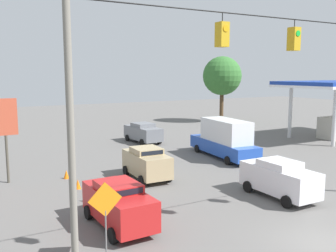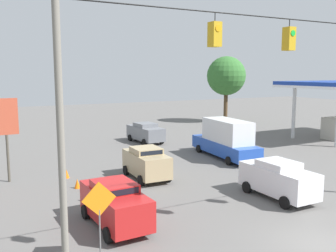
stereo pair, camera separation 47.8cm
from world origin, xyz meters
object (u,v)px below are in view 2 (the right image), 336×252
(traffic_cone_third, at_px, (86,196))
(sedan_white_crossing_near, at_px, (278,179))
(traffic_cone_nearest, at_px, (125,229))
(box_truck_blue_oncoming_far, at_px, (226,139))
(traffic_cone_second, at_px, (100,211))
(traffic_cone_fifth, at_px, (67,174))
(traffic_cone_fourth, at_px, (77,184))
(tree_horizon_left, at_px, (226,76))
(work_zone_sign, at_px, (99,205))
(sedan_grey_oncoming_deep, at_px, (145,132))
(overhead_signal_span, at_px, (317,97))
(sedan_tan_withflow_mid, at_px, (146,162))
(sedan_red_parked_shoulder, at_px, (115,203))

(traffic_cone_third, bearing_deg, sedan_white_crossing_near, 155.00)
(sedan_white_crossing_near, bearing_deg, traffic_cone_nearest, 3.37)
(box_truck_blue_oncoming_far, distance_m, traffic_cone_second, 14.61)
(traffic_cone_fifth, bearing_deg, traffic_cone_nearest, 90.84)
(traffic_cone_fourth, relative_size, tree_horizon_left, 0.06)
(sedan_white_crossing_near, height_order, work_zone_sign, work_zone_sign)
(sedan_white_crossing_near, distance_m, traffic_cone_third, 10.23)
(sedan_grey_oncoming_deep, bearing_deg, tree_horizon_left, -151.49)
(overhead_signal_span, relative_size, sedan_tan_withflow_mid, 4.82)
(sedan_white_crossing_near, xyz_separation_m, tree_horizon_left, (-16.56, -26.84, 5.20))
(overhead_signal_span, relative_size, sedan_white_crossing_near, 4.44)
(overhead_signal_span, distance_m, box_truck_blue_oncoming_far, 15.29)
(sedan_red_parked_shoulder, distance_m, traffic_cone_nearest, 1.34)
(traffic_cone_third, height_order, tree_horizon_left, tree_horizon_left)
(box_truck_blue_oncoming_far, height_order, traffic_cone_fourth, box_truck_blue_oncoming_far)
(sedan_red_parked_shoulder, distance_m, traffic_cone_fourth, 6.18)
(sedan_red_parked_shoulder, distance_m, sedan_tan_withflow_mid, 7.48)
(traffic_cone_third, bearing_deg, overhead_signal_span, 127.93)
(sedan_grey_oncoming_deep, bearing_deg, traffic_cone_fifth, 42.89)
(overhead_signal_span, distance_m, traffic_cone_fifth, 16.03)
(traffic_cone_fifth, bearing_deg, work_zone_sign, 83.10)
(box_truck_blue_oncoming_far, distance_m, sedan_grey_oncoming_deep, 9.47)
(overhead_signal_span, bearing_deg, traffic_cone_fifth, -63.91)
(box_truck_blue_oncoming_far, distance_m, sedan_red_parked_shoulder, 15.02)
(traffic_cone_third, bearing_deg, sedan_red_parked_shoulder, 93.95)
(traffic_cone_fourth, bearing_deg, sedan_white_crossing_near, 143.48)
(traffic_cone_nearest, relative_size, traffic_cone_fourth, 1.00)
(box_truck_blue_oncoming_far, relative_size, work_zone_sign, 2.63)
(overhead_signal_span, height_order, box_truck_blue_oncoming_far, overhead_signal_span)
(tree_horizon_left, bearing_deg, traffic_cone_third, 41.12)
(traffic_cone_third, distance_m, tree_horizon_left, 34.78)
(sedan_white_crossing_near, bearing_deg, tree_horizon_left, -121.68)
(traffic_cone_nearest, xyz_separation_m, tree_horizon_left, (-25.54, -27.37, 5.97))
(sedan_grey_oncoming_deep, bearing_deg, traffic_cone_fourth, 49.96)
(overhead_signal_span, height_order, traffic_cone_nearest, overhead_signal_span)
(box_truck_blue_oncoming_far, distance_m, traffic_cone_third, 13.55)
(sedan_tan_withflow_mid, relative_size, traffic_cone_fifth, 7.29)
(traffic_cone_fifth, distance_m, work_zone_sign, 11.28)
(sedan_grey_oncoming_deep, distance_m, traffic_cone_fifth, 13.19)
(traffic_cone_nearest, distance_m, tree_horizon_left, 37.91)
(traffic_cone_third, relative_size, traffic_cone_fifth, 1.00)
(traffic_cone_nearest, xyz_separation_m, traffic_cone_fourth, (0.09, -7.24, 0.00))
(overhead_signal_span, height_order, traffic_cone_fourth, overhead_signal_span)
(sedan_red_parked_shoulder, height_order, sedan_grey_oncoming_deep, sedan_red_parked_shoulder)
(traffic_cone_fourth, bearing_deg, work_zone_sign, 80.84)
(traffic_cone_fifth, bearing_deg, overhead_signal_span, 116.09)
(sedan_tan_withflow_mid, xyz_separation_m, traffic_cone_nearest, (4.32, 7.21, -0.76))
(traffic_cone_nearest, bearing_deg, sedan_white_crossing_near, -176.63)
(sedan_tan_withflow_mid, xyz_separation_m, work_zone_sign, (5.80, 8.58, 0.94))
(sedan_grey_oncoming_deep, xyz_separation_m, traffic_cone_second, (9.79, 16.29, -0.71))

